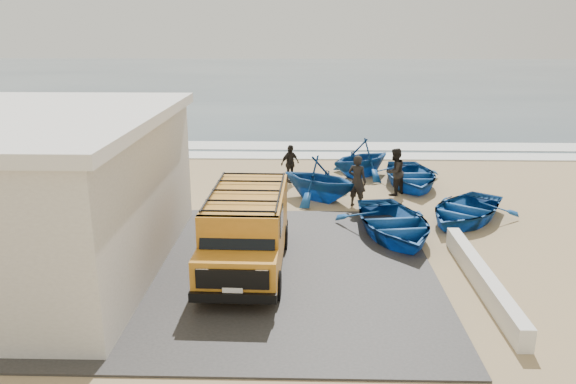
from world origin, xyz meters
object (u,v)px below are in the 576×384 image
object	(u,v)px
parapet	(482,279)
van	(246,228)
boat_near_right	(465,210)
boat_near_left	(393,223)
fisherman_back	(290,164)
boat_mid_left	(320,178)
building	(8,193)
boat_far_left	(361,158)
fisherman_front	(357,181)
boat_mid_right	(410,176)
fisherman_middle	(395,172)

from	to	relation	value
parapet	van	bearing A→B (deg)	169.83
parapet	boat_near_right	size ratio (longest dim) A/B	1.49
boat_near_left	parapet	bearing A→B (deg)	-74.28
boat_near_left	fisherman_back	distance (m)	7.29
boat_mid_left	building	bearing A→B (deg)	161.02
boat_mid_left	boat_far_left	size ratio (longest dim) A/B	1.01
boat_mid_left	fisherman_front	world-z (taller)	fisherman_front
boat_near_left	fisherman_front	world-z (taller)	fisherman_front
fisherman_back	parapet	bearing A→B (deg)	-103.05
parapet	boat_near_right	bearing A→B (deg)	79.42
building	boat_mid_right	world-z (taller)	building
boat_near_right	fisherman_middle	world-z (taller)	fisherman_middle
fisherman_front	fisherman_back	world-z (taller)	fisherman_front
boat_near_left	boat_mid_right	bearing A→B (deg)	65.50
boat_near_left	fisherman_back	world-z (taller)	fisherman_back
van	boat_mid_left	distance (m)	6.79
boat_near_left	boat_mid_left	world-z (taller)	boat_mid_left
van	boat_near_left	distance (m)	5.15
boat_mid_left	fisherman_middle	xyz separation A→B (m)	(2.97, 0.77, 0.08)
boat_near_left	boat_mid_right	size ratio (longest dim) A/B	1.02
boat_mid_right	fisherman_back	bearing A→B (deg)	173.54
boat_near_right	parapet	bearing A→B (deg)	-63.11
boat_near_right	boat_far_left	world-z (taller)	boat_far_left
van	boat_far_left	bearing A→B (deg)	68.86
boat_near_left	fisherman_front	distance (m)	3.27
boat_near_left	boat_mid_left	bearing A→B (deg)	110.71
boat_mid_right	fisherman_middle	xyz separation A→B (m)	(-0.87, -1.27, 0.49)
fisherman_front	fisherman_middle	bearing A→B (deg)	-107.83
boat_mid_left	boat_mid_right	world-z (taller)	boat_mid_left
boat_near_right	boat_mid_left	world-z (taller)	boat_mid_left
building	fisherman_front	bearing A→B (deg)	30.17
building	boat_mid_left	distance (m)	10.84
van	fisherman_front	world-z (taller)	van
boat_near_left	fisherman_front	xyz separation A→B (m)	(-0.88, 3.10, 0.52)
van	fisherman_middle	xyz separation A→B (m)	(5.15, 7.20, -0.25)
fisherman_middle	boat_mid_left	bearing A→B (deg)	-30.45
building	boat_mid_right	bearing A→B (deg)	34.62
van	fisherman_front	xyz separation A→B (m)	(3.53, 5.67, -0.22)
building	fisherman_middle	world-z (taller)	building
boat_near_right	boat_mid_right	xyz separation A→B (m)	(-1.07, 4.39, 0.03)
boat_mid_right	parapet	bearing A→B (deg)	-89.93
van	boat_far_left	world-z (taller)	van
van	boat_near_right	distance (m)	8.21
parapet	fisherman_front	bearing A→B (deg)	110.91
building	van	xyz separation A→B (m)	(6.38, 0.10, -0.98)
fisherman_back	boat_mid_right	bearing A→B (deg)	-45.96
fisherman_middle	boat_far_left	bearing A→B (deg)	-114.46
parapet	fisherman_middle	world-z (taller)	fisherman_middle
building	boat_far_left	xyz separation A→B (m)	(10.49, 10.07, -1.31)
boat_near_right	boat_mid_right	world-z (taller)	boat_mid_right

